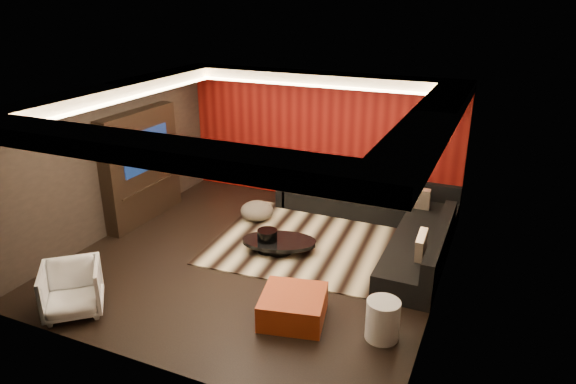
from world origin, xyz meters
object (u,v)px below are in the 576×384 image
at_px(drum_stool, 267,241).
at_px(coffee_table, 279,245).
at_px(white_side_table, 383,320).
at_px(orange_ottoman, 293,306).
at_px(sectional_sofa, 384,219).
at_px(armchair, 72,289).

bearing_deg(drum_stool, coffee_table, 25.56).
height_order(coffee_table, drum_stool, drum_stool).
xyz_separation_m(white_side_table, orange_ottoman, (-1.24, -0.08, -0.08)).
bearing_deg(sectional_sofa, coffee_table, -133.83).
distance_m(drum_stool, orange_ottoman, 2.02).
height_order(coffee_table, white_side_table, white_side_table).
distance_m(orange_ottoman, sectional_sofa, 3.30).
bearing_deg(sectional_sofa, orange_ottoman, -98.36).
bearing_deg(orange_ottoman, white_side_table, 3.46).
xyz_separation_m(drum_stool, armchair, (-1.75, -2.73, 0.14)).
height_order(drum_stool, sectional_sofa, sectional_sofa).
height_order(drum_stool, armchair, armchair).
height_order(orange_ottoman, armchair, armchair).
relative_size(drum_stool, white_side_table, 0.74).
relative_size(orange_ottoman, armchair, 1.08).
bearing_deg(armchair, white_side_table, -24.91).
bearing_deg(orange_ottoman, armchair, -159.40).
relative_size(drum_stool, armchair, 0.51).
bearing_deg(coffee_table, sectional_sofa, 46.17).
xyz_separation_m(coffee_table, orange_ottoman, (1.00, -1.72, 0.06)).
distance_m(coffee_table, drum_stool, 0.23).
relative_size(white_side_table, orange_ottoman, 0.64).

